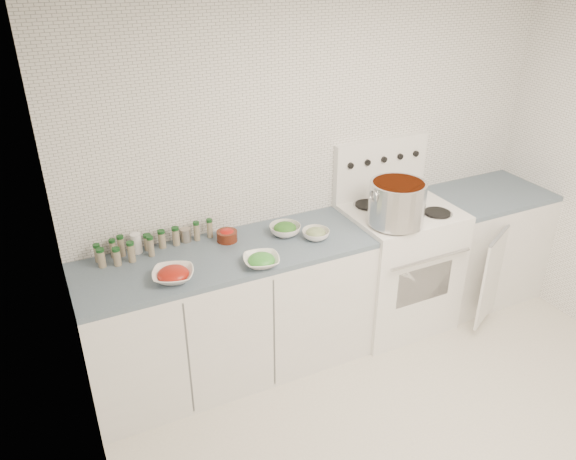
% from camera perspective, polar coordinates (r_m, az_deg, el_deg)
% --- Properties ---
extents(floor, '(3.50, 3.50, 0.00)m').
position_cam_1_polar(floor, '(3.59, 15.25, -20.70)').
color(floor, beige).
rests_on(floor, ground).
extents(room_walls, '(3.54, 3.04, 2.52)m').
position_cam_1_polar(room_walls, '(2.67, 19.31, 2.43)').
color(room_walls, white).
rests_on(room_walls, ground).
extents(counter_left, '(1.85, 0.62, 0.90)m').
position_cam_1_polar(counter_left, '(3.72, -5.92, -8.39)').
color(counter_left, white).
rests_on(counter_left, ground).
extents(stove, '(0.76, 0.70, 1.36)m').
position_cam_1_polar(stove, '(4.23, 10.87, -3.25)').
color(stove, white).
rests_on(stove, ground).
extents(counter_right, '(0.89, 0.81, 0.90)m').
position_cam_1_polar(counter_right, '(4.74, 18.89, -1.39)').
color(counter_right, white).
rests_on(counter_right, ground).
extents(stock_pot, '(0.39, 0.37, 0.28)m').
position_cam_1_polar(stock_pot, '(3.73, 11.02, 2.88)').
color(stock_pot, silver).
rests_on(stock_pot, stove).
extents(bowl_tomato, '(0.30, 0.30, 0.08)m').
position_cam_1_polar(bowl_tomato, '(3.25, -11.58, -4.45)').
color(bowl_tomato, white).
rests_on(bowl_tomato, counter_left).
extents(bowl_snowpea, '(0.26, 0.26, 0.07)m').
position_cam_1_polar(bowl_snowpea, '(3.33, -2.72, -3.09)').
color(bowl_snowpea, white).
rests_on(bowl_snowpea, counter_left).
extents(bowl_broccoli, '(0.24, 0.24, 0.08)m').
position_cam_1_polar(bowl_broccoli, '(3.66, -0.30, 0.10)').
color(bowl_broccoli, white).
rests_on(bowl_broccoli, counter_left).
extents(bowl_zucchini, '(0.21, 0.21, 0.07)m').
position_cam_1_polar(bowl_zucchini, '(3.62, 2.85, -0.37)').
color(bowl_zucchini, white).
rests_on(bowl_zucchini, counter_left).
extents(bowl_pepper, '(0.13, 0.13, 0.08)m').
position_cam_1_polar(bowl_pepper, '(3.60, -6.22, -0.52)').
color(bowl_pepper, '#511C0D').
rests_on(bowl_pepper, counter_left).
extents(salt_canister, '(0.08, 0.08, 0.13)m').
position_cam_1_polar(salt_canister, '(3.56, -15.15, -1.32)').
color(salt_canister, white).
rests_on(salt_canister, counter_left).
extents(tin_can, '(0.07, 0.07, 0.09)m').
position_cam_1_polar(tin_can, '(3.63, -10.36, -0.51)').
color(tin_can, gray).
rests_on(tin_can, counter_left).
extents(spice_cluster, '(0.74, 0.15, 0.14)m').
position_cam_1_polar(spice_cluster, '(3.54, -14.43, -1.44)').
color(spice_cluster, gray).
rests_on(spice_cluster, counter_left).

